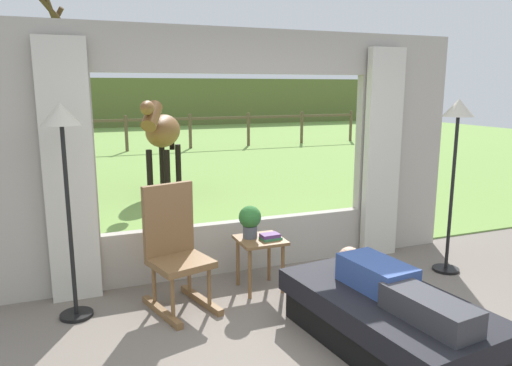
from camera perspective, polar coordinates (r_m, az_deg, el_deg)
name	(u,v)px	position (r m, az deg, el deg)	size (l,w,h in m)	color
back_wall_with_window	(240,156)	(5.07, -1.90, 3.16)	(5.20, 0.12, 2.55)	#ADA599
curtain_panel_left	(69,174)	(4.66, -21.28, 1.04)	(0.44, 0.10, 2.40)	beige
curtain_panel_right	(382,155)	(5.75, 14.71, 3.25)	(0.44, 0.10, 2.40)	beige
outdoor_pasture_lawn	(126,150)	(15.85, -15.18, 3.81)	(36.00, 21.68, 0.02)	#759E47
distant_hill_ridge	(101,103)	(25.54, -17.84, 9.05)	(36.00, 2.00, 2.40)	#5E6934
recliner_sofa	(386,320)	(3.95, 15.13, -15.36)	(1.10, 1.79, 0.42)	black
reclining_person	(392,285)	(3.79, 15.82, -11.55)	(0.41, 1.44, 0.22)	#334C8C
rocking_chair	(175,248)	(4.42, -9.59, -7.63)	(0.63, 0.78, 1.12)	brown
side_table	(260,248)	(4.74, 0.46, -7.68)	(0.44, 0.44, 0.52)	brown
potted_plant	(250,220)	(4.68, -0.72, -4.37)	(0.22, 0.22, 0.32)	#4C5156
book_stack	(270,237)	(4.68, 1.70, -6.37)	(0.20, 0.15, 0.06)	#337247
floor_lamp_left	(63,147)	(4.23, -21.84, 3.99)	(0.32, 0.32, 1.84)	black
floor_lamp_right	(457,134)	(5.40, 22.67, 5.40)	(0.32, 0.32, 1.85)	black
horse	(162,132)	(9.03, -11.06, 5.93)	(1.12, 1.77, 1.73)	brown
pasture_tree	(40,99)	(10.01, -24.19, 9.04)	(1.43, 1.36, 3.64)	#4C3823
pasture_fence_line	(126,128)	(15.34, -15.14, 6.34)	(16.10, 0.10, 1.10)	brown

